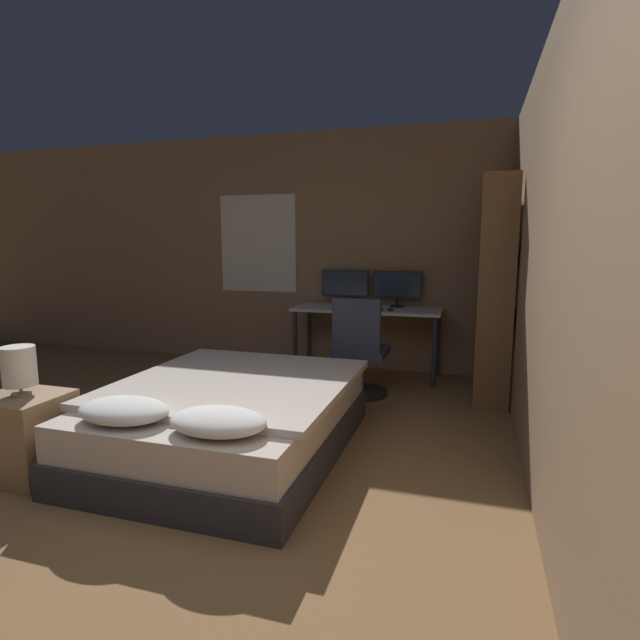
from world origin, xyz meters
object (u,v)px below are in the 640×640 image
computer_mouse (391,310)px  office_chair (360,356)px  bedside_lamp (19,367)px  monitor_right (397,286)px  bookshelf (496,281)px  monitor_left (345,285)px  keyboard (363,309)px  desk (367,316)px  bed (230,417)px  nightstand (26,435)px

computer_mouse → office_chair: office_chair is taller
bedside_lamp → office_chair: office_chair is taller
monitor_right → bookshelf: 1.23m
monitor_left → computer_mouse: (0.58, -0.38, -0.21)m
monitor_right → office_chair: size_ratio=0.56×
keyboard → desk: bearing=90.0°
computer_mouse → keyboard: bearing=180.0°
bedside_lamp → computer_mouse: size_ratio=4.41×
bedside_lamp → desk: 3.35m
monitor_right → office_chair: (-0.21, -0.93, -0.59)m
bedside_lamp → desk: bearing=62.1°
bed → bedside_lamp: bedside_lamp is taller
bedside_lamp → monitor_right: 3.67m
computer_mouse → nightstand: bearing=-123.7°
monitor_right → bookshelf: bearing=-36.2°
nightstand → desk: bearing=62.1°
bed → computer_mouse: size_ratio=27.89×
desk → bookshelf: (1.28, -0.53, 0.45)m
monitor_right → keyboard: size_ratio=1.37×
keyboard → computer_mouse: size_ratio=5.60×
office_chair → monitor_right: bearing=77.5°
bed → monitor_left: size_ratio=3.63×
desk → monitor_right: 0.48m
computer_mouse → bookshelf: bookshelf is taller
computer_mouse → office_chair: size_ratio=0.07×
computer_mouse → bedside_lamp: bearing=-123.7°
nightstand → desk: size_ratio=0.33×
nightstand → keyboard: 3.22m
nightstand → monitor_right: 3.73m
bedside_lamp → computer_mouse: 3.34m
keyboard → bookshelf: (1.28, -0.34, 0.35)m
monitor_right → bookshelf: size_ratio=0.26×
monitor_right → monitor_left: bearing=180.0°
desk → office_chair: bearing=-83.3°
bedside_lamp → keyboard: size_ratio=0.79×
bedside_lamp → monitor_right: (1.86, 3.15, 0.27)m
bedside_lamp → computer_mouse: bearing=56.3°
bookshelf → bedside_lamp: bearing=-139.5°
monitor_left → computer_mouse: size_ratio=7.68×
nightstand → office_chair: bearing=53.3°
computer_mouse → monitor_right: bearing=88.6°
nightstand → bedside_lamp: size_ratio=1.70×
bedside_lamp → keyboard: bearing=60.6°
bedside_lamp → monitor_left: (1.27, 3.15, 0.27)m
office_chair → bed: bearing=-111.2°
computer_mouse → bookshelf: size_ratio=0.03×
nightstand → computer_mouse: size_ratio=7.49×
monitor_right → bookshelf: bookshelf is taller
monitor_left → keyboard: (0.30, -0.38, -0.22)m
monitor_right → computer_mouse: monitor_right is taller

